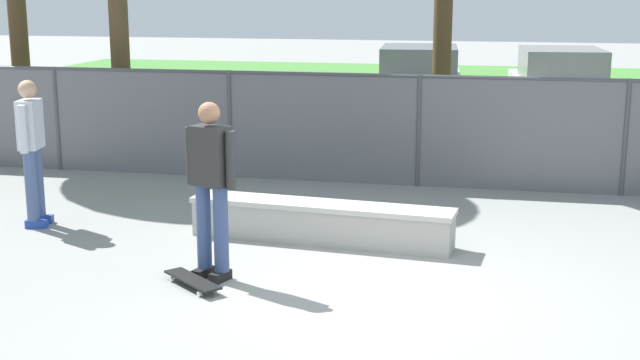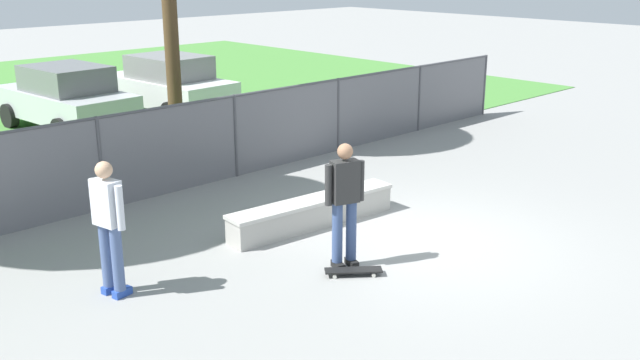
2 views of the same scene
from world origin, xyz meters
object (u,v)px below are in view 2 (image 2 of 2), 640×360
object	(u,v)px
skateboard	(353,270)
car_white	(168,84)
concrete_ledge	(313,212)
skateboarder	(345,200)
bystander	(109,223)
car_silver	(66,98)

from	to	relation	value
skateboard	car_white	size ratio (longest dim) A/B	0.17
concrete_ledge	skateboard	xyz separation A→B (m)	(-0.92, -1.80, -0.16)
skateboarder	car_white	bearing A→B (deg)	69.76
skateboarder	skateboard	size ratio (longest dim) A/B	2.44
concrete_ledge	skateboarder	world-z (taller)	skateboarder
car_white	skateboarder	bearing A→B (deg)	-110.24
concrete_ledge	skateboard	bearing A→B (deg)	-117.15
skateboarder	bystander	xyz separation A→B (m)	(-2.81, 1.46, 0.00)
skateboarder	car_silver	distance (m)	10.95
concrete_ledge	skateboarder	xyz separation A→B (m)	(-0.81, -1.50, 0.77)
concrete_ledge	car_white	size ratio (longest dim) A/B	0.73
skateboarder	car_white	distance (m)	11.55
skateboard	car_white	bearing A→B (deg)	69.73
car_white	bystander	world-z (taller)	bystander
skateboarder	car_white	xyz separation A→B (m)	(4.00, 10.84, -0.17)
car_silver	bystander	xyz separation A→B (m)	(-3.84, -9.44, 0.17)
car_silver	skateboard	bearing A→B (deg)	-95.83
car_white	skateboard	bearing A→B (deg)	-110.27
bystander	car_silver	bearing A→B (deg)	67.89
skateboarder	skateboard	bearing A→B (deg)	-111.39
car_silver	concrete_ledge	bearing A→B (deg)	-91.34
concrete_ledge	car_white	bearing A→B (deg)	71.14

